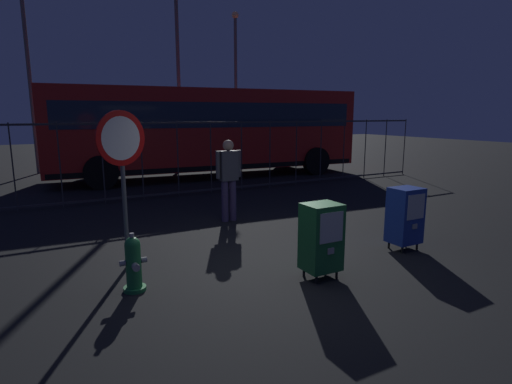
% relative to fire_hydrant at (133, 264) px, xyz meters
% --- Properties ---
extents(ground_plane, '(60.00, 60.00, 0.00)m').
position_rel_fire_hydrant_xyz_m(ground_plane, '(1.94, -0.28, -0.35)').
color(ground_plane, black).
extents(fire_hydrant, '(0.33, 0.32, 0.75)m').
position_rel_fire_hydrant_xyz_m(fire_hydrant, '(0.00, 0.00, 0.00)').
color(fire_hydrant, '#1E7238').
rests_on(fire_hydrant, ground_plane).
extents(newspaper_box_primary, '(0.48, 0.42, 1.02)m').
position_rel_fire_hydrant_xyz_m(newspaper_box_primary, '(4.22, -0.48, 0.22)').
color(newspaper_box_primary, black).
rests_on(newspaper_box_primary, ground_plane).
extents(newspaper_box_secondary, '(0.48, 0.42, 1.02)m').
position_rel_fire_hydrant_xyz_m(newspaper_box_secondary, '(2.30, -0.78, 0.22)').
color(newspaper_box_secondary, black).
rests_on(newspaper_box_secondary, ground_plane).
extents(stop_sign, '(0.71, 0.31, 2.23)m').
position_rel_fire_hydrant_xyz_m(stop_sign, '(0.11, 0.89, 1.25)').
color(stop_sign, '#4C4F54').
rests_on(stop_sign, ground_plane).
extents(pedestrian, '(0.55, 0.22, 1.67)m').
position_rel_fire_hydrant_xyz_m(pedestrian, '(2.49, 2.55, 0.60)').
color(pedestrian, '#382D51').
rests_on(pedestrian, ground_plane).
extents(fence_barrier, '(18.03, 0.04, 2.00)m').
position_rel_fire_hydrant_xyz_m(fence_barrier, '(1.94, 5.56, 0.67)').
color(fence_barrier, '#2D2D33').
rests_on(fence_barrier, ground_plane).
extents(bus_near, '(10.67, 3.46, 3.00)m').
position_rel_fire_hydrant_xyz_m(bus_near, '(4.51, 8.56, 1.36)').
color(bus_near, red).
rests_on(bus_near, ground_plane).
extents(street_light_near_left, '(0.32, 0.32, 6.92)m').
position_rel_fire_hydrant_xyz_m(street_light_near_left, '(-0.81, 12.25, 3.67)').
color(street_light_near_left, '#4C4F54').
rests_on(street_light_near_left, ground_plane).
extents(street_light_far_left, '(0.32, 0.32, 6.73)m').
position_rel_fire_hydrant_xyz_m(street_light_far_left, '(7.63, 12.71, 3.57)').
color(street_light_far_left, '#4C4F54').
rests_on(street_light_far_left, ground_plane).
extents(street_light_far_right, '(0.32, 0.32, 7.80)m').
position_rel_fire_hydrant_xyz_m(street_light_far_right, '(4.28, 10.90, 4.12)').
color(street_light_far_right, '#4C4F54').
rests_on(street_light_far_right, ground_plane).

